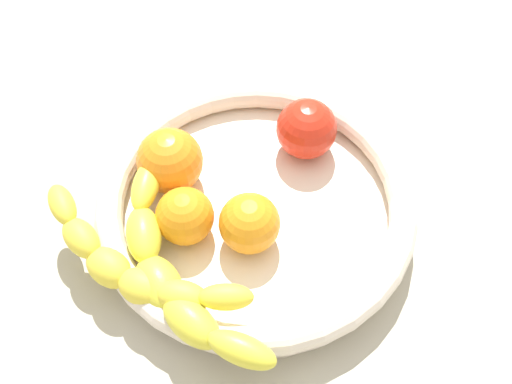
# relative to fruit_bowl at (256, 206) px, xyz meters

# --- Properties ---
(kitchen_counter) EXTENTS (1.20, 1.20, 0.03)m
(kitchen_counter) POSITION_rel_fruit_bowl_xyz_m (0.00, 0.00, -0.04)
(kitchen_counter) COLOR #AEA996
(kitchen_counter) RESTS_ON ground
(fruit_bowl) EXTENTS (0.32, 0.32, 0.05)m
(fruit_bowl) POSITION_rel_fruit_bowl_xyz_m (0.00, 0.00, 0.00)
(fruit_bowl) COLOR beige
(fruit_bowl) RESTS_ON kitchen_counter
(banana_draped_left) EXTENTS (0.19, 0.15, 0.04)m
(banana_draped_left) POSITION_rel_fruit_bowl_xyz_m (-0.03, 0.14, 0.02)
(banana_draped_left) COLOR yellow
(banana_draped_left) RESTS_ON fruit_bowl
(banana_draped_right) EXTENTS (0.25, 0.10, 0.05)m
(banana_draped_right) POSITION_rel_fruit_bowl_xyz_m (-0.05, 0.11, 0.02)
(banana_draped_right) COLOR yellow
(banana_draped_right) RESTS_ON fruit_bowl
(orange_front) EXTENTS (0.06, 0.06, 0.06)m
(orange_front) POSITION_rel_fruit_bowl_xyz_m (-0.00, 0.07, 0.02)
(orange_front) COLOR orange
(orange_front) RESTS_ON fruit_bowl
(orange_mid_left) EXTENTS (0.07, 0.07, 0.07)m
(orange_mid_left) POSITION_rel_fruit_bowl_xyz_m (0.07, 0.07, 0.03)
(orange_mid_left) COLOR orange
(orange_mid_left) RESTS_ON fruit_bowl
(orange_mid_right) EXTENTS (0.06, 0.06, 0.06)m
(orange_mid_right) POSITION_rel_fruit_bowl_xyz_m (-0.03, 0.02, 0.03)
(orange_mid_right) COLOR orange
(orange_mid_right) RESTS_ON fruit_bowl
(tomato_red) EXTENTS (0.07, 0.07, 0.07)m
(tomato_red) POSITION_rel_fruit_bowl_xyz_m (0.05, -0.08, 0.03)
(tomato_red) COLOR red
(tomato_red) RESTS_ON fruit_bowl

